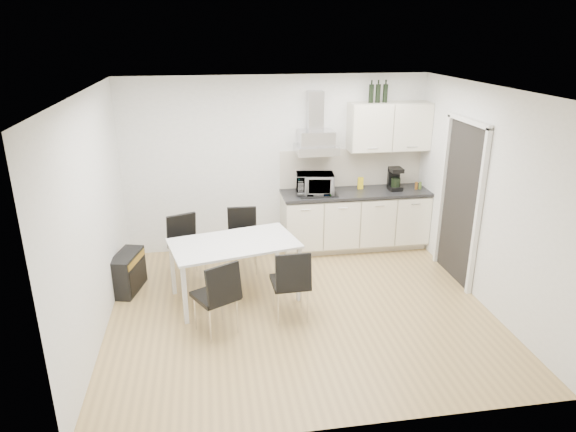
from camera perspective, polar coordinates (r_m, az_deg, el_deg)
name	(u,v)px	position (r m, az deg, el deg)	size (l,w,h in m)	color
ground	(300,309)	(6.33, 1.33, -10.27)	(4.50, 4.50, 0.00)	tan
wall_back	(277,164)	(7.68, -1.29, 5.75)	(4.50, 0.10, 2.60)	white
wall_front	(348,292)	(4.00, 6.70, -8.40)	(4.50, 0.10, 2.60)	white
wall_left	(93,219)	(5.83, -20.87, -0.29)	(0.10, 4.00, 2.60)	white
wall_right	(486,198)	(6.56, 21.16, 1.87)	(0.10, 4.00, 2.60)	white
ceiling	(302,90)	(5.50, 1.56, 13.83)	(4.50, 4.50, 0.00)	white
doorway	(459,204)	(7.07, 18.47, 1.32)	(0.08, 1.04, 2.10)	white
kitchenette	(357,196)	(7.80, 7.66, 2.22)	(2.22, 0.64, 2.52)	beige
dining_table	(234,248)	(6.32, -6.01, -3.53)	(1.67, 1.18, 0.75)	white
chair_far_left	(188,249)	(6.97, -11.10, -3.65)	(0.44, 0.50, 0.88)	black
chair_far_right	(243,241)	(7.12, -5.03, -2.80)	(0.44, 0.50, 0.88)	black
chair_near_left	(215,296)	(5.74, -8.09, -8.84)	(0.44, 0.50, 0.88)	black
chair_near_right	(290,283)	(5.97, 0.24, -7.45)	(0.44, 0.50, 0.88)	black
guitar_amp	(128,272)	(6.94, -17.36, -5.98)	(0.41, 0.66, 0.51)	black
floor_speaker	(183,245)	(7.90, -11.56, -3.19)	(0.16, 0.14, 0.27)	black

